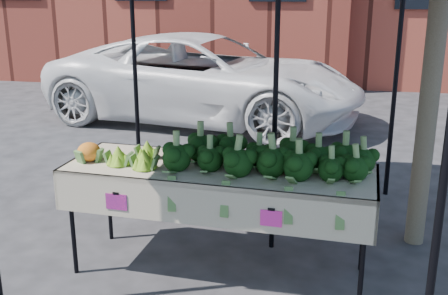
{
  "coord_description": "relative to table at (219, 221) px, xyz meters",
  "views": [
    {
      "loc": [
        0.77,
        -3.74,
        2.26
      ],
      "look_at": [
        -0.07,
        0.35,
        1.0
      ],
      "focal_mm": 43.66,
      "sensor_mm": 36.0,
      "label": 1
    }
  ],
  "objects": [
    {
      "name": "cauliflower_pair",
      "position": [
        -1.05,
        -0.05,
        0.54
      ],
      "size": [
        0.21,
        0.21,
        0.19
      ],
      "primitive_type": "ellipsoid",
      "color": "orange",
      "rests_on": "table"
    },
    {
      "name": "ground",
      "position": [
        0.07,
        -0.15,
        -0.45
      ],
      "size": [
        90.0,
        90.0,
        0.0
      ],
      "primitive_type": "plane",
      "color": "#242427"
    },
    {
      "name": "table",
      "position": [
        0.0,
        0.0,
        0.0
      ],
      "size": [
        2.44,
        0.93,
        0.9
      ],
      "color": "beige",
      "rests_on": "ground"
    },
    {
      "name": "broccoli_heap",
      "position": [
        0.39,
        0.03,
        0.59
      ],
      "size": [
        1.61,
        0.58,
        0.27
      ],
      "primitive_type": "ellipsoid",
      "color": "black",
      "rests_on": "table"
    },
    {
      "name": "romanesco_cluster",
      "position": [
        -0.66,
        -0.01,
        0.56
      ],
      "size": [
        0.44,
        0.48,
        0.21
      ],
      "primitive_type": "ellipsoid",
      "color": "#9BBE31",
      "rests_on": "table"
    },
    {
      "name": "canopy",
      "position": [
        0.02,
        0.6,
        0.92
      ],
      "size": [
        3.16,
        3.16,
        2.74
      ],
      "primitive_type": null,
      "color": "black",
      "rests_on": "ground"
    }
  ]
}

